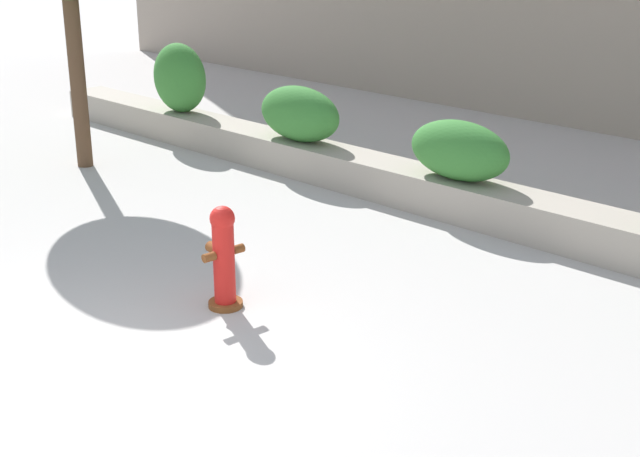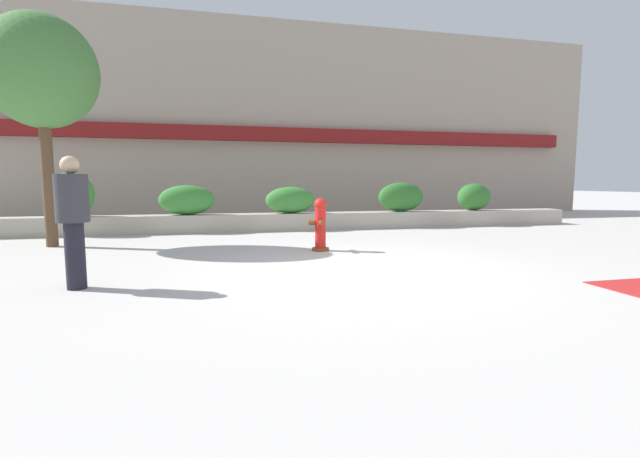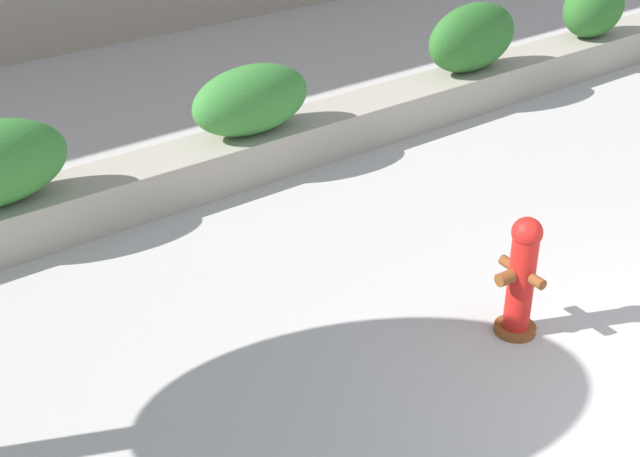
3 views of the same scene
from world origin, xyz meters
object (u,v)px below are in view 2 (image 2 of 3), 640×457
(hedge_bush_2, at_px, (290,200))
(hedge_bush_4, at_px, (474,197))
(hedge_bush_3, at_px, (401,197))
(hedge_bush_1, at_px, (187,200))
(pedestrian, at_px, (73,214))
(hedge_bush_0, at_px, (71,194))
(fire_hydrant, at_px, (320,224))
(street_tree, at_px, (41,73))

(hedge_bush_2, relative_size, hedge_bush_4, 1.30)
(hedge_bush_4, bearing_deg, hedge_bush_3, 180.00)
(hedge_bush_1, xyz_separation_m, hedge_bush_2, (2.91, 0.00, -0.03))
(hedge_bush_4, xyz_separation_m, pedestrian, (-9.91, -6.34, 0.05))
(hedge_bush_0, relative_size, hedge_bush_2, 0.81)
(hedge_bush_2, xyz_separation_m, hedge_bush_4, (6.04, 0.00, 0.05))
(fire_hydrant, relative_size, street_tree, 0.22)
(street_tree, bearing_deg, hedge_bush_1, 37.65)
(hedge_bush_2, distance_m, hedge_bush_3, 3.49)
(fire_hydrant, bearing_deg, pedestrian, -148.28)
(street_tree, distance_m, pedestrian, 5.33)
(hedge_bush_4, height_order, street_tree, street_tree)
(street_tree, height_order, pedestrian, street_tree)
(hedge_bush_1, height_order, street_tree, street_tree)
(pedestrian, bearing_deg, hedge_bush_1, 81.44)
(hedge_bush_3, height_order, street_tree, street_tree)
(hedge_bush_3, height_order, hedge_bush_4, hedge_bush_3)
(pedestrian, bearing_deg, hedge_bush_0, 107.04)
(hedge_bush_3, bearing_deg, hedge_bush_2, 180.00)
(hedge_bush_2, bearing_deg, hedge_bush_4, 0.00)
(hedge_bush_3, bearing_deg, hedge_bush_0, 180.00)
(hedge_bush_1, bearing_deg, hedge_bush_2, 0.00)
(hedge_bush_2, distance_m, hedge_bush_4, 6.04)
(hedge_bush_4, height_order, fire_hydrant, hedge_bush_4)
(hedge_bush_4, bearing_deg, hedge_bush_2, 180.00)
(hedge_bush_4, relative_size, pedestrian, 0.65)
(hedge_bush_1, distance_m, hedge_bush_3, 6.40)
(fire_hydrant, bearing_deg, hedge_bush_4, 33.14)
(hedge_bush_2, bearing_deg, hedge_bush_1, 180.00)
(hedge_bush_1, relative_size, hedge_bush_3, 1.02)
(hedge_bush_3, height_order, pedestrian, pedestrian)
(hedge_bush_4, distance_m, pedestrian, 11.76)
(hedge_bush_3, bearing_deg, street_tree, -167.13)
(hedge_bush_1, bearing_deg, pedestrian, -98.56)
(hedge_bush_0, height_order, hedge_bush_2, hedge_bush_0)
(hedge_bush_0, relative_size, street_tree, 0.24)
(hedge_bush_3, bearing_deg, pedestrian, -139.26)
(hedge_bush_0, relative_size, hedge_bush_4, 1.05)
(hedge_bush_0, height_order, pedestrian, pedestrian)
(hedge_bush_0, relative_size, hedge_bush_1, 0.78)
(hedge_bush_1, bearing_deg, fire_hydrant, -53.92)
(hedge_bush_1, distance_m, fire_hydrant, 4.92)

